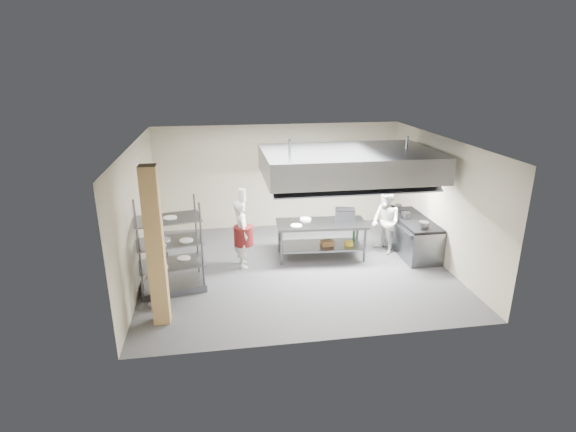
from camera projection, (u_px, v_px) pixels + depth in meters
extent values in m
plane|color=#38383B|center=(296.00, 268.00, 10.69)|extent=(7.00, 7.00, 0.00)
plane|color=silver|center=(297.00, 142.00, 9.72)|extent=(7.00, 7.00, 0.00)
plane|color=#B9AE93|center=(279.00, 176.00, 13.01)|extent=(7.00, 0.00, 7.00)
plane|color=#B9AE93|center=(137.00, 215.00, 9.69)|extent=(0.00, 6.00, 6.00)
plane|color=#B9AE93|center=(441.00, 201.00, 10.73)|extent=(0.00, 6.00, 6.00)
cube|color=tan|center=(155.00, 248.00, 8.00)|extent=(0.30, 0.30, 3.00)
cube|color=slate|center=(349.00, 163.00, 10.48)|extent=(4.00, 2.50, 0.60)
cube|color=white|center=(311.00, 178.00, 10.45)|extent=(1.60, 0.12, 0.04)
cube|color=white|center=(384.00, 175.00, 10.72)|extent=(1.60, 0.12, 0.04)
cube|color=slate|center=(340.00, 175.00, 13.13)|extent=(1.50, 0.28, 0.04)
cube|color=slate|center=(321.00, 224.00, 11.02)|extent=(2.25, 1.06, 0.06)
cube|color=slate|center=(321.00, 245.00, 11.21)|extent=(2.07, 0.95, 0.04)
cube|color=slate|center=(411.00, 236.00, 11.48)|extent=(0.80, 2.00, 0.84)
cube|color=black|center=(413.00, 220.00, 11.34)|extent=(0.78, 1.96, 0.06)
imported|color=white|center=(242.00, 234.00, 10.53)|extent=(0.45, 0.64, 1.64)
imported|color=silver|center=(385.00, 222.00, 11.32)|extent=(0.81, 0.93, 1.63)
imported|color=silver|center=(157.00, 265.00, 8.81)|extent=(0.67, 1.09, 1.73)
cube|color=slate|center=(345.00, 214.00, 11.24)|extent=(0.56, 0.48, 0.24)
cube|color=brown|center=(327.00, 243.00, 11.12)|extent=(0.33, 0.24, 0.13)
cylinder|color=gray|center=(406.00, 215.00, 11.32)|extent=(0.22, 0.22, 0.15)
cylinder|color=white|center=(171.00, 262.00, 9.48)|extent=(0.28, 0.28, 0.05)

